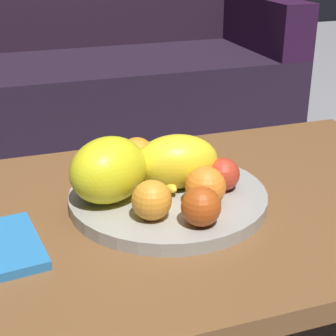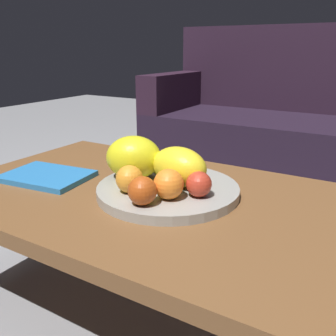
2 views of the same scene
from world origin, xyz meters
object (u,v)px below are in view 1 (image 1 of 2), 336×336
(coffee_table, at_px, (166,225))
(couch, at_px, (82,78))
(orange_left, at_px, (137,155))
(melon_smaller_beside, at_px, (177,161))
(apple_left, at_px, (201,206))
(apple_right, at_px, (223,174))
(orange_right, at_px, (205,187))
(orange_front, at_px, (152,200))
(banana_bunch, at_px, (159,168))
(fruit_bowl, at_px, (168,197))
(melon_large_front, at_px, (109,170))

(coffee_table, relative_size, couch, 0.72)
(couch, xyz_separation_m, orange_left, (-0.11, -1.22, 0.15))
(melon_smaller_beside, xyz_separation_m, apple_left, (-0.01, -0.16, -0.02))
(orange_left, bearing_deg, couch, 85.05)
(apple_right, bearing_deg, orange_right, -139.18)
(orange_front, distance_m, orange_right, 0.11)
(couch, distance_m, banana_bunch, 1.30)
(melon_smaller_beside, relative_size, orange_front, 2.28)
(couch, height_order, apple_left, couch)
(fruit_bowl, bearing_deg, couch, 86.71)
(orange_right, relative_size, apple_left, 1.08)
(melon_smaller_beside, height_order, banana_bunch, melon_smaller_beside)
(orange_front, height_order, banana_bunch, orange_front)
(melon_smaller_beside, bearing_deg, orange_front, -128.18)
(melon_large_front, distance_m, apple_left, 0.19)
(coffee_table, relative_size, orange_front, 17.23)
(melon_smaller_beside, bearing_deg, melon_large_front, -173.93)
(fruit_bowl, bearing_deg, melon_large_front, 178.35)
(orange_front, height_order, orange_right, orange_right)
(orange_front, bearing_deg, orange_right, 8.03)
(fruit_bowl, relative_size, orange_front, 5.39)
(orange_left, bearing_deg, banana_bunch, -66.31)
(orange_left, bearing_deg, apple_right, -46.02)
(coffee_table, height_order, banana_bunch, banana_bunch)
(orange_right, distance_m, apple_right, 0.08)
(melon_large_front, relative_size, apple_right, 2.39)
(orange_right, bearing_deg, couch, 88.76)
(melon_large_front, distance_m, banana_bunch, 0.13)
(apple_right, distance_m, banana_bunch, 0.13)
(coffee_table, distance_m, apple_right, 0.15)
(melon_large_front, height_order, apple_left, melon_large_front)
(fruit_bowl, xyz_separation_m, orange_right, (0.05, -0.07, 0.05))
(melon_large_front, bearing_deg, orange_front, -60.18)
(melon_smaller_beside, bearing_deg, apple_right, -28.24)
(couch, bearing_deg, melon_smaller_beside, -92.29)
(orange_right, bearing_deg, orange_left, 111.88)
(couch, relative_size, apple_right, 26.32)
(fruit_bowl, xyz_separation_m, orange_left, (-0.03, 0.11, 0.05))
(banana_bunch, bearing_deg, coffee_table, -98.51)
(fruit_bowl, xyz_separation_m, apple_left, (0.01, -0.14, 0.05))
(melon_large_front, xyz_separation_m, orange_left, (0.08, 0.11, -0.02))
(fruit_bowl, distance_m, orange_left, 0.13)
(orange_left, xyz_separation_m, banana_bunch, (0.03, -0.06, -0.01))
(melon_smaller_beside, bearing_deg, couch, 87.71)
(apple_left, relative_size, apple_right, 1.08)
(melon_smaller_beside, xyz_separation_m, orange_right, (0.02, -0.09, -0.02))
(coffee_table, height_order, orange_right, orange_right)
(orange_front, distance_m, apple_left, 0.09)
(orange_right, height_order, apple_right, orange_right)
(coffee_table, relative_size, fruit_bowl, 3.20)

